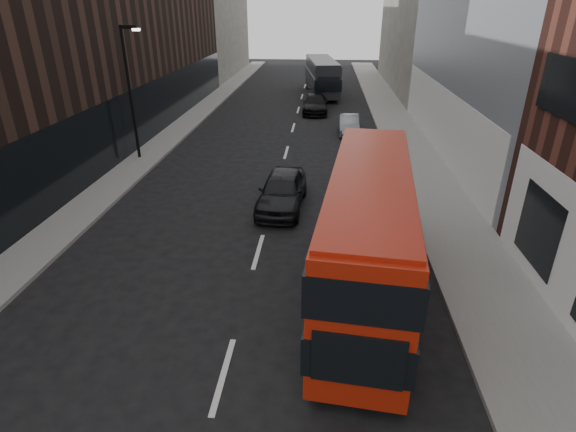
% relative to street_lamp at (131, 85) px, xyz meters
% --- Properties ---
extents(sidewalk_right, '(3.00, 80.00, 0.15)m').
position_rel_street_lamp_xyz_m(sidewalk_right, '(15.72, 7.00, -4.11)').
color(sidewalk_right, slate).
rests_on(sidewalk_right, ground).
extents(sidewalk_left, '(2.00, 80.00, 0.15)m').
position_rel_street_lamp_xyz_m(sidewalk_left, '(0.22, 7.00, -4.11)').
color(sidewalk_left, slate).
rests_on(sidewalk_left, ground).
extents(building_left_mid, '(5.00, 24.00, 14.00)m').
position_rel_street_lamp_xyz_m(building_left_mid, '(-3.28, 12.00, 2.82)').
color(building_left_mid, black).
rests_on(building_left_mid, ground).
extents(building_left_far, '(5.00, 20.00, 13.00)m').
position_rel_street_lamp_xyz_m(building_left_far, '(-3.28, 34.00, 2.32)').
color(building_left_far, '#625F56').
rests_on(building_left_far, ground).
extents(street_lamp, '(1.06, 0.22, 7.00)m').
position_rel_street_lamp_xyz_m(street_lamp, '(0.00, 0.00, 0.00)').
color(street_lamp, black).
rests_on(street_lamp, sidewalk_left).
extents(red_bus, '(3.37, 9.98, 3.97)m').
position_rel_street_lamp_xyz_m(red_bus, '(11.81, -12.21, -1.98)').
color(red_bus, '#981909').
rests_on(red_bus, ground).
extents(grey_bus, '(3.69, 10.42, 3.31)m').
position_rel_street_lamp_xyz_m(grey_bus, '(10.05, 21.38, -2.41)').
color(grey_bus, black).
rests_on(grey_bus, ground).
extents(car_a, '(2.14, 4.73, 1.58)m').
position_rel_street_lamp_xyz_m(car_a, '(8.72, -6.00, -3.39)').
color(car_a, black).
rests_on(car_a, ground).
extents(car_b, '(1.32, 3.75, 1.23)m').
position_rel_street_lamp_xyz_m(car_b, '(12.13, 6.76, -3.56)').
color(car_b, gray).
rests_on(car_b, ground).
extents(car_c, '(2.05, 4.91, 1.42)m').
position_rel_street_lamp_xyz_m(car_c, '(9.66, 13.14, -3.47)').
color(car_c, black).
rests_on(car_c, ground).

